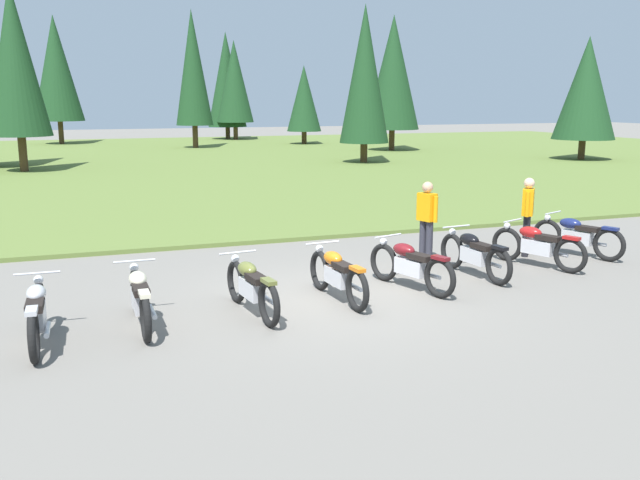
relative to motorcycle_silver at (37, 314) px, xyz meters
name	(u,v)px	position (x,y,z in m)	size (l,w,h in m)	color
ground_plane	(332,299)	(4.53, 0.64, -0.44)	(140.00, 140.00, 0.00)	slate
grass_moorland	(151,162)	(4.53, 27.36, -0.39)	(80.00, 44.00, 0.10)	#5B7033
forest_treeline	(174,75)	(6.73, 32.90, 4.27)	(46.64, 28.80, 9.11)	#47331E
motorcycle_silver	(37,314)	(0.00, 0.00, 0.00)	(0.62, 2.10, 0.88)	black
motorcycle_cream	(140,298)	(1.39, 0.30, 0.00)	(0.62, 2.10, 0.88)	black
motorcycle_olive	(251,286)	(3.07, 0.35, 0.00)	(0.62, 2.10, 0.88)	black
motorcycle_orange	(337,274)	(4.60, 0.59, 0.00)	(0.62, 2.10, 0.88)	black
motorcycle_maroon	(410,265)	(6.05, 0.79, 0.00)	(0.82, 2.04, 0.88)	black
motorcycle_black	(474,254)	(7.59, 1.17, 0.00)	(0.62, 2.10, 0.88)	black
motorcycle_red	(537,245)	(9.18, 1.40, 0.00)	(0.96, 1.98, 0.88)	black
motorcycle_navy	(577,236)	(10.59, 1.93, 0.00)	(0.95, 1.99, 0.88)	black
rider_in_hivis_vest	(427,217)	(7.24, 2.42, 0.51)	(0.32, 0.53, 1.67)	#2D2D38
rider_checking_bike	(528,212)	(9.57, 2.29, 0.51)	(0.40, 0.44, 1.67)	black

